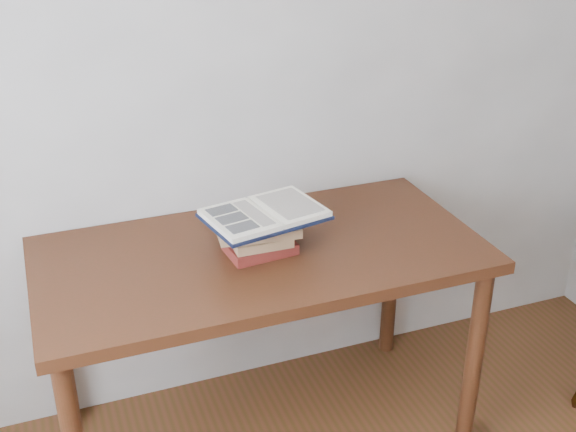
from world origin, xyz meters
name	(u,v)px	position (x,y,z in m)	size (l,w,h in m)	color
room_shell	(526,158)	(-0.08, 0.01, 1.63)	(3.54, 3.54, 2.62)	beige
desk	(262,275)	(0.07, 1.38, 0.68)	(1.45, 0.72, 0.78)	#441E11
book_stack	(258,233)	(0.06, 1.38, 0.84)	(0.28, 0.19, 0.12)	maroon
open_book	(265,214)	(0.08, 1.36, 0.91)	(0.40, 0.32, 0.03)	black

